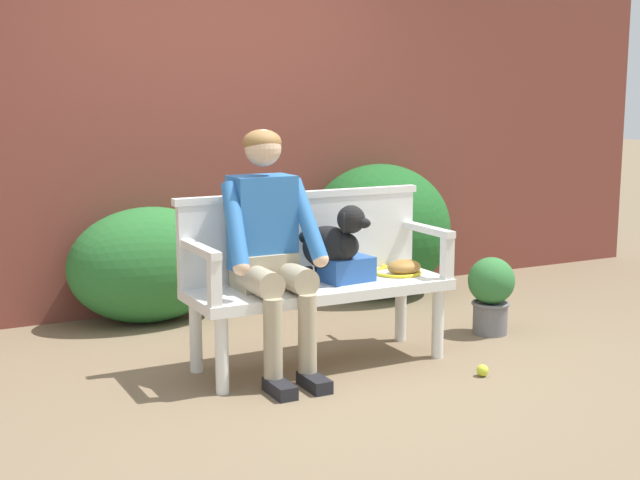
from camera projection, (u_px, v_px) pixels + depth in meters
ground_plane at (320, 364)px, 5.00m from camera, size 40.00×40.00×0.00m
brick_garden_fence at (208, 138)px, 6.34m from camera, size 8.00×0.30×2.41m
hedge_bush_far_right at (149, 265)px, 5.86m from camera, size 1.10×0.69×0.78m
hedge_bush_mid_right at (379, 230)px, 6.66m from camera, size 1.12×0.99×1.00m
garden_bench at (320, 295)px, 4.93m from camera, size 1.51×0.52×0.47m
bench_backrest at (302, 233)px, 5.07m from camera, size 1.55×0.06×0.50m
bench_armrest_left_end at (205, 262)px, 4.48m from camera, size 0.06×0.52×0.28m
bench_armrest_right_end at (434, 241)px, 5.13m from camera, size 0.06×0.52×0.28m
person_seated at (269, 242)px, 4.71m from camera, size 0.56×0.66×1.34m
dog_on_bench at (334, 243)px, 4.92m from camera, size 0.35×0.43×0.45m
tennis_racket at (395, 271)px, 5.21m from camera, size 0.31×0.57×0.03m
baseball_glove at (404, 267)px, 5.15m from camera, size 0.24×0.20×0.09m
sports_bag at (347, 269)px, 4.97m from camera, size 0.30×0.23×0.14m
tennis_ball at (482, 370)px, 4.78m from camera, size 0.07×0.07×0.07m
potted_plant at (491, 291)px, 5.58m from camera, size 0.30×0.30×0.50m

